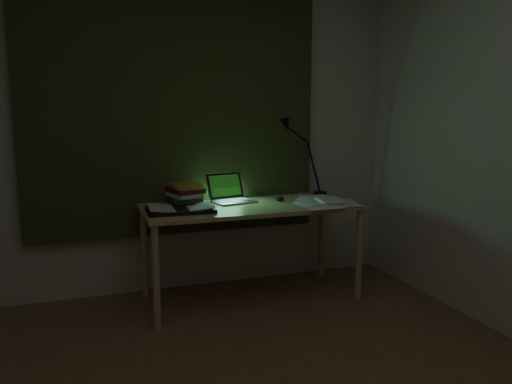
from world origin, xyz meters
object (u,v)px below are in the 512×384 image
Objects in this scene: desk at (251,252)px; desk_lamp at (321,158)px; laptop at (234,188)px; open_textbook at (180,208)px; book_stack at (185,194)px; loose_papers at (322,201)px.

desk is 0.99m from desk_lamp.
open_textbook is (-0.44, -0.20, -0.09)m from laptop.
open_textbook is 1.81× the size of book_stack.
desk_lamp reaches higher than book_stack.
laptop is 0.37m from book_stack.
desk_lamp is (1.22, 0.33, 0.27)m from open_textbook.
book_stack is at bearing 162.12° from desk.
laptop is 0.49m from open_textbook.
desk_lamp reaches higher than laptop.
loose_papers reaches higher than desk.
book_stack is at bearing -159.66° from desk_lamp.
loose_papers is (0.53, -0.10, 0.36)m from desk.
laptop is at bearing 120.46° from desk.
book_stack reaches higher than loose_papers.
desk is at bearing -17.88° from book_stack.
laptop is 0.66m from loose_papers.
desk_lamp is at bearing -4.12° from laptop.
desk is 2.64× the size of desk_lamp.
desk is at bearing 8.79° from open_textbook.
laptop is at bearing 158.55° from loose_papers.
desk is 4.59× the size of laptop.
desk is 6.28× the size of book_stack.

